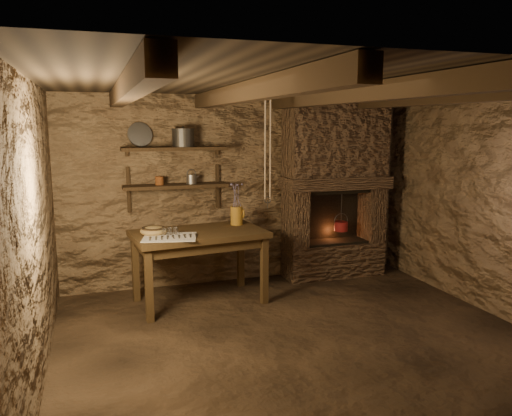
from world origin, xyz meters
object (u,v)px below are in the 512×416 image
object	(u,v)px
red_pot	(341,225)
iron_stockpot	(183,138)
wooden_bowl	(154,231)
work_table	(199,264)
stoneware_jug	(237,207)

from	to	relation	value
red_pot	iron_stockpot	bearing A→B (deg)	176.70
wooden_bowl	iron_stockpot	distance (m)	1.21
work_table	wooden_bowl	distance (m)	0.66
stoneware_jug	iron_stockpot	bearing A→B (deg)	135.66
stoneware_jug	red_pot	size ratio (longest dim) A/B	0.95
stoneware_jug	wooden_bowl	bearing A→B (deg)	176.38
iron_stockpot	red_pot	xyz separation A→B (m)	(2.08, -0.12, -1.17)
work_table	iron_stockpot	world-z (taller)	iron_stockpot
stoneware_jug	red_pot	world-z (taller)	stoneware_jug
work_table	iron_stockpot	bearing A→B (deg)	89.24
iron_stockpot	stoneware_jug	bearing A→B (deg)	-28.65
wooden_bowl	iron_stockpot	size ratio (longest dim) A/B	1.13
work_table	iron_stockpot	size ratio (longest dim) A/B	5.88
red_pot	work_table	bearing A→B (deg)	-168.20
work_table	red_pot	distance (m)	2.08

